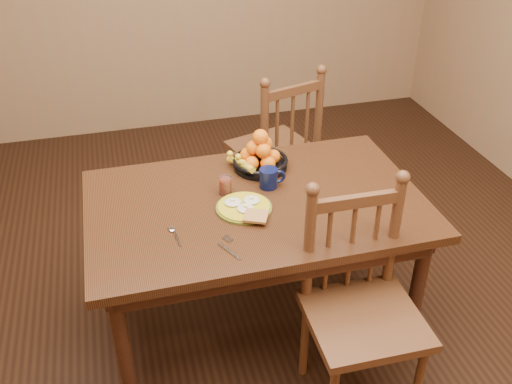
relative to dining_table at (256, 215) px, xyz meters
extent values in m
cube|color=black|center=(0.00, 0.00, -0.67)|extent=(4.50, 5.00, 0.01)
cube|color=black|center=(0.00, 0.00, 0.06)|extent=(1.60, 1.00, 0.04)
cube|color=black|center=(0.00, 0.42, -0.01)|extent=(1.40, 0.04, 0.10)
cube|color=black|center=(0.00, -0.42, -0.01)|extent=(1.40, 0.04, 0.10)
cube|color=black|center=(0.72, 0.00, -0.01)|extent=(0.04, 0.84, 0.10)
cube|color=black|center=(-0.72, 0.00, -0.01)|extent=(0.04, 0.84, 0.10)
cylinder|color=black|center=(-0.70, -0.40, -0.31)|extent=(0.07, 0.07, 0.70)
cylinder|color=black|center=(0.70, -0.40, -0.31)|extent=(0.07, 0.07, 0.70)
cylinder|color=black|center=(-0.70, 0.40, -0.31)|extent=(0.07, 0.07, 0.70)
cylinder|color=black|center=(0.70, 0.40, -0.31)|extent=(0.07, 0.07, 0.70)
cube|color=#432414|center=(0.36, 0.94, -0.17)|extent=(0.59, 0.58, 0.04)
cylinder|color=#432414|center=(0.50, 1.17, -0.43)|extent=(0.04, 0.04, 0.47)
cylinder|color=#432414|center=(0.12, 1.06, -0.43)|extent=(0.04, 0.04, 0.47)
cylinder|color=#432414|center=(0.60, 0.81, -0.43)|extent=(0.04, 0.04, 0.47)
cylinder|color=#432414|center=(0.23, 0.70, -0.43)|extent=(0.04, 0.04, 0.47)
cylinder|color=#432414|center=(0.61, 0.79, 0.11)|extent=(0.05, 0.05, 0.57)
cylinder|color=#432414|center=(0.23, 0.68, 0.11)|extent=(0.05, 0.05, 0.57)
cylinder|color=#432414|center=(0.42, 0.74, 0.06)|extent=(0.02, 0.02, 0.44)
cube|color=#432414|center=(0.42, 0.74, 0.31)|extent=(0.39, 0.14, 0.05)
cube|color=#432414|center=(0.31, -0.62, -0.18)|extent=(0.48, 0.46, 0.04)
cylinder|color=#432414|center=(0.12, -0.44, -0.43)|extent=(0.04, 0.04, 0.46)
cylinder|color=#432414|center=(0.51, -0.44, -0.43)|extent=(0.04, 0.04, 0.46)
cylinder|color=#432414|center=(0.12, -0.41, 0.10)|extent=(0.05, 0.05, 0.56)
cylinder|color=#432414|center=(0.51, -0.42, 0.10)|extent=(0.05, 0.05, 0.56)
cylinder|color=#432414|center=(0.32, -0.42, 0.05)|extent=(0.02, 0.02, 0.43)
cube|color=#432414|center=(0.32, -0.42, 0.30)|extent=(0.39, 0.04, 0.05)
cylinder|color=#59601E|center=(-0.07, -0.05, 0.09)|extent=(0.26, 0.26, 0.01)
cylinder|color=gold|center=(-0.07, -0.05, 0.10)|extent=(0.24, 0.24, 0.01)
ellipsoid|color=silver|center=(-0.12, -0.02, 0.11)|extent=(0.08, 0.08, 0.01)
cube|color=#F2E08C|center=(-0.12, -0.02, 0.12)|extent=(0.02, 0.02, 0.01)
ellipsoid|color=silver|center=(-0.03, -0.02, 0.11)|extent=(0.08, 0.08, 0.01)
cube|color=#F2E08C|center=(-0.03, -0.02, 0.12)|extent=(0.02, 0.02, 0.01)
ellipsoid|color=silver|center=(-0.07, -0.08, 0.11)|extent=(0.08, 0.08, 0.01)
cube|color=#F2E08C|center=(-0.07, -0.08, 0.12)|extent=(0.02, 0.02, 0.01)
cube|color=brown|center=(-0.04, -0.16, 0.11)|extent=(0.14, 0.14, 0.01)
cube|color=silver|center=(-0.21, -0.35, 0.09)|extent=(0.08, 0.13, 0.00)
cube|color=silver|center=(-0.20, -0.26, 0.09)|extent=(0.04, 0.05, 0.00)
cube|color=silver|center=(-0.41, -0.20, 0.09)|extent=(0.02, 0.12, 0.00)
ellipsoid|color=silver|center=(-0.42, -0.13, 0.09)|extent=(0.03, 0.04, 0.01)
cylinder|color=black|center=(0.09, 0.11, 0.13)|extent=(0.09, 0.09, 0.10)
torus|color=black|center=(0.14, 0.11, 0.13)|extent=(0.07, 0.02, 0.07)
cylinder|color=black|center=(0.09, 0.11, 0.18)|extent=(0.08, 0.08, 0.00)
cylinder|color=silver|center=(-0.13, 0.10, 0.13)|extent=(0.06, 0.06, 0.09)
cylinder|color=maroon|center=(-0.13, 0.10, 0.12)|extent=(0.05, 0.05, 0.07)
cylinder|color=black|center=(0.10, 0.30, 0.09)|extent=(0.28, 0.28, 0.02)
torus|color=black|center=(0.10, 0.30, 0.13)|extent=(0.29, 0.29, 0.02)
cylinder|color=black|center=(0.10, 0.30, 0.09)|extent=(0.10, 0.10, 0.01)
sphere|color=orange|center=(0.17, 0.30, 0.14)|extent=(0.07, 0.07, 0.07)
sphere|color=orange|center=(0.13, 0.37, 0.14)|extent=(0.08, 0.08, 0.08)
sphere|color=orange|center=(0.05, 0.34, 0.15)|extent=(0.08, 0.08, 0.08)
sphere|color=orange|center=(0.05, 0.26, 0.14)|extent=(0.07, 0.07, 0.07)
sphere|color=orange|center=(0.13, 0.23, 0.14)|extent=(0.08, 0.08, 0.08)
sphere|color=orange|center=(0.13, 0.33, 0.21)|extent=(0.08, 0.08, 0.08)
sphere|color=orange|center=(0.07, 0.31, 0.20)|extent=(0.07, 0.07, 0.07)
sphere|color=orange|center=(0.11, 0.26, 0.21)|extent=(0.08, 0.08, 0.08)
sphere|color=orange|center=(0.10, 0.30, 0.26)|extent=(0.08, 0.08, 0.08)
cylinder|color=yellow|center=(0.01, 0.26, 0.13)|extent=(0.10, 0.17, 0.07)
cylinder|color=yellow|center=(-0.01, 0.31, 0.13)|extent=(0.14, 0.15, 0.07)
camera|label=1|loc=(-0.59, -2.19, 1.59)|focal=40.00mm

